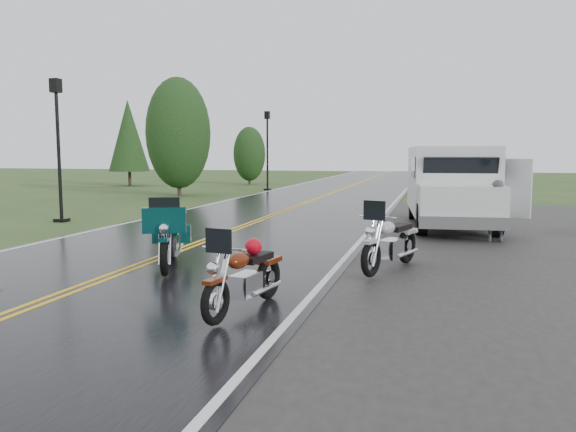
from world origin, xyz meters
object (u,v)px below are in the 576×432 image
object	(u,v)px
lamp_post_near_left	(59,150)
person_at_van	(496,212)
motorcycle_teal	(164,241)
motorcycle_red	(215,283)
lamp_post_far_left	(267,151)
van_white	(422,190)
motorcycle_silver	(371,243)

from	to	relation	value
lamp_post_near_left	person_at_van	bearing A→B (deg)	-3.97
motorcycle_teal	person_at_van	distance (m)	8.42
motorcycle_red	motorcycle_teal	world-z (taller)	motorcycle_teal
motorcycle_red	lamp_post_far_left	xyz separation A→B (m)	(-7.19, 25.68, 1.76)
motorcycle_red	person_at_van	bearing A→B (deg)	73.27
van_white	lamp_post_near_left	world-z (taller)	lamp_post_near_left
person_at_van	lamp_post_near_left	world-z (taller)	lamp_post_near_left
motorcycle_teal	motorcycle_silver	distance (m)	3.64
motorcycle_teal	motorcycle_silver	xyz separation A→B (m)	(3.54, 0.88, -0.04)
motorcycle_teal	lamp_post_far_left	distance (m)	23.91
person_at_van	motorcycle_red	bearing A→B (deg)	49.66
motorcycle_red	motorcycle_silver	xyz separation A→B (m)	(1.58, 3.29, 0.06)
van_white	person_at_van	size ratio (longest dim) A/B	4.06
motorcycle_silver	lamp_post_near_left	size ratio (longest dim) A/B	0.48
lamp_post_near_left	lamp_post_far_left	xyz separation A→B (m)	(1.97, 16.50, 0.05)
van_white	lamp_post_far_left	distance (m)	19.27
motorcycle_silver	person_at_van	bearing A→B (deg)	82.12
motorcycle_teal	lamp_post_near_left	size ratio (longest dim) A/B	0.51
person_at_van	lamp_post_far_left	distance (m)	20.81
motorcycle_silver	van_white	distance (m)	5.73
motorcycle_red	van_white	xyz separation A→B (m)	(2.29, 8.94, 0.63)
van_white	lamp_post_far_left	size ratio (longest dim) A/B	1.33
lamp_post_far_left	van_white	bearing A→B (deg)	-60.48
motorcycle_silver	lamp_post_far_left	size ratio (longest dim) A/B	0.48
lamp_post_near_left	lamp_post_far_left	size ratio (longest dim) A/B	0.98
motorcycle_teal	lamp_post_near_left	distance (m)	10.03
van_white	lamp_post_near_left	xyz separation A→B (m)	(-11.45, 0.24, 1.08)
motorcycle_red	van_white	world-z (taller)	van_white
motorcycle_silver	lamp_post_far_left	distance (m)	24.11
lamp_post_near_left	lamp_post_far_left	distance (m)	16.61
lamp_post_near_left	motorcycle_silver	bearing A→B (deg)	-28.76
motorcycle_teal	person_at_van	bearing A→B (deg)	22.12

